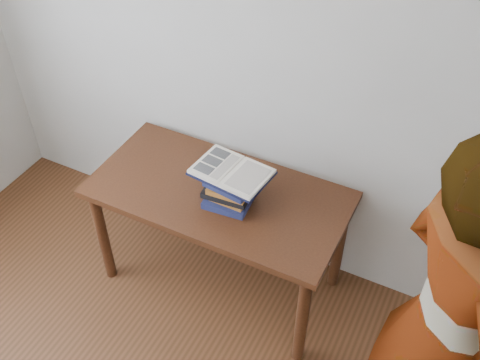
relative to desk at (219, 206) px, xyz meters
The scene contains 4 objects.
desk is the anchor object (origin of this frame).
book_stack 0.21m from the desk, 26.76° to the right, with size 0.26×0.19×0.18m.
open_book 0.31m from the desk, 17.47° to the right, with size 0.38×0.28×0.03m.
reader 1.28m from the desk, 21.30° to the right, with size 0.65×0.42×1.77m, color tan.
Camera 1 is at (0.94, -0.38, 2.63)m, focal length 42.00 mm.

